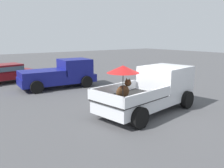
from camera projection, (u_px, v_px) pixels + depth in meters
ground_plane at (147, 112)px, 10.42m from camera, size 80.00×80.00×0.00m
pickup_truck_main at (153, 89)px, 10.51m from camera, size 5.26×2.81×2.22m
pickup_truck_red at (61, 74)px, 15.27m from camera, size 4.94×2.51×1.80m
parked_sedan_near at (5, 72)px, 16.78m from camera, size 4.52×2.49×1.33m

